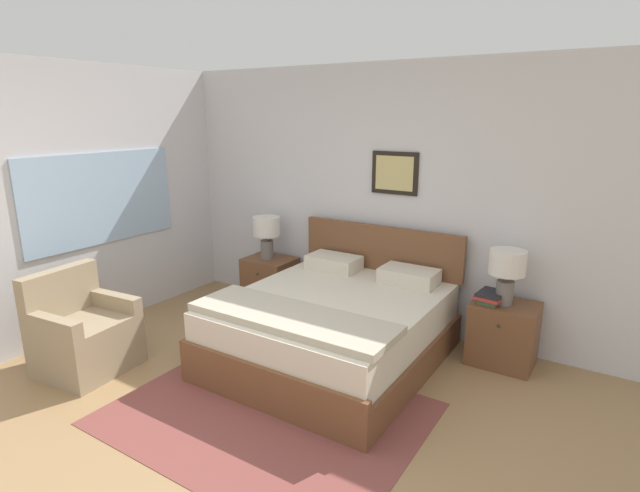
% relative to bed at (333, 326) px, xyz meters
% --- Properties ---
extents(ground_plane, '(16.00, 16.00, 0.00)m').
position_rel_bed_xyz_m(ground_plane, '(-0.08, -1.68, -0.32)').
color(ground_plane, '#99754C').
extents(wall_back, '(7.07, 0.09, 2.60)m').
position_rel_bed_xyz_m(wall_back, '(-0.08, 1.04, 0.98)').
color(wall_back, silver).
rests_on(wall_back, ground_plane).
extents(wall_left, '(0.08, 5.09, 2.60)m').
position_rel_bed_xyz_m(wall_left, '(-2.44, -0.34, 0.98)').
color(wall_left, silver).
rests_on(wall_left, ground_plane).
extents(area_rug_main, '(2.18, 1.68, 0.01)m').
position_rel_bed_xyz_m(area_rug_main, '(0.03, -0.98, -0.32)').
color(area_rug_main, brown).
rests_on(area_rug_main, ground_plane).
extents(bed, '(1.70, 1.93, 1.05)m').
position_rel_bed_xyz_m(bed, '(0.00, 0.00, 0.00)').
color(bed, brown).
rests_on(bed, ground_plane).
extents(armchair, '(0.71, 0.75, 0.86)m').
position_rel_bed_xyz_m(armchair, '(-1.70, -1.27, -0.01)').
color(armchair, '#998466').
rests_on(armchair, ground_plane).
extents(nightstand_near_window, '(0.54, 0.46, 0.55)m').
position_rel_bed_xyz_m(nightstand_near_window, '(-1.28, 0.74, -0.04)').
color(nightstand_near_window, brown).
rests_on(nightstand_near_window, ground_plane).
extents(nightstand_by_door, '(0.54, 0.46, 0.55)m').
position_rel_bed_xyz_m(nightstand_by_door, '(1.28, 0.74, -0.04)').
color(nightstand_by_door, brown).
rests_on(nightstand_by_door, ground_plane).
extents(table_lamp_near_window, '(0.30, 0.30, 0.47)m').
position_rel_bed_xyz_m(table_lamp_near_window, '(-1.29, 0.72, 0.56)').
color(table_lamp_near_window, slate).
rests_on(table_lamp_near_window, nightstand_near_window).
extents(table_lamp_by_door, '(0.30, 0.30, 0.47)m').
position_rel_bed_xyz_m(table_lamp_by_door, '(1.26, 0.72, 0.56)').
color(table_lamp_by_door, slate).
rests_on(table_lamp_by_door, nightstand_by_door).
extents(book_thick_bottom, '(0.19, 0.23, 0.04)m').
position_rel_bed_xyz_m(book_thick_bottom, '(1.16, 0.70, 0.26)').
color(book_thick_bottom, '#4C7551').
rests_on(book_thick_bottom, nightstand_by_door).
extents(book_hardcover_middle, '(0.25, 0.30, 0.03)m').
position_rel_bed_xyz_m(book_hardcover_middle, '(1.16, 0.70, 0.29)').
color(book_hardcover_middle, '#B7332D').
rests_on(book_hardcover_middle, book_thick_bottom).
extents(book_novel_upper, '(0.22, 0.27, 0.03)m').
position_rel_bed_xyz_m(book_novel_upper, '(1.16, 0.70, 0.32)').
color(book_novel_upper, '#232328').
rests_on(book_novel_upper, book_hardcover_middle).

